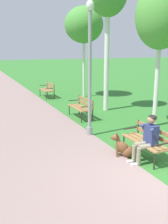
# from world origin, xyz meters

# --- Properties ---
(ground_plane) EXTENTS (120.00, 120.00, 0.00)m
(ground_plane) POSITION_xyz_m (0.00, 0.00, 0.00)
(ground_plane) COLOR #33752D
(park_bench_near) EXTENTS (0.55, 1.50, 0.85)m
(park_bench_near) POSITION_xyz_m (0.38, 1.20, 0.51)
(park_bench_near) COLOR olive
(park_bench_near) RESTS_ON ground
(park_bench_mid) EXTENTS (0.55, 1.50, 0.85)m
(park_bench_mid) POSITION_xyz_m (0.36, 5.63, 0.51)
(park_bench_mid) COLOR olive
(park_bench_mid) RESTS_ON ground
(park_bench_far) EXTENTS (0.55, 1.50, 0.85)m
(park_bench_far) POSITION_xyz_m (0.36, 10.73, 0.51)
(park_bench_far) COLOR olive
(park_bench_far) RESTS_ON ground
(person_seated_on_near_bench) EXTENTS (0.74, 0.49, 1.25)m
(person_seated_on_near_bench) POSITION_xyz_m (0.17, 0.95, 0.68)
(person_seated_on_near_bench) COLOR gray
(person_seated_on_near_bench) RESTS_ON ground
(dog_brown) EXTENTS (0.77, 0.48, 0.71)m
(dog_brown) POSITION_xyz_m (-0.20, 1.43, 0.26)
(dog_brown) COLOR brown
(dog_brown) RESTS_ON ground
(lamp_post_near) EXTENTS (0.24, 0.24, 4.27)m
(lamp_post_near) POSITION_xyz_m (-0.30, 3.43, 2.21)
(lamp_post_near) COLOR gray
(lamp_post_near) RESTS_ON ground
(birch_tree_second) EXTENTS (1.73, 1.86, 5.14)m
(birch_tree_second) POSITION_xyz_m (2.41, 3.46, 3.95)
(birch_tree_second) COLOR silver
(birch_tree_second) RESTS_ON ground
(birch_tree_fourth) EXTENTS (2.18, 2.32, 5.16)m
(birch_tree_fourth) POSITION_xyz_m (2.40, 10.06, 4.12)
(birch_tree_fourth) COLOR silver
(birch_tree_fourth) RESTS_ON ground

